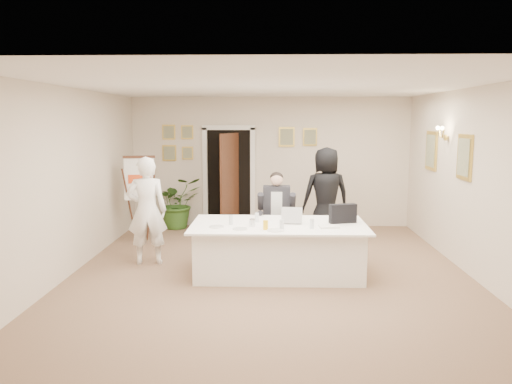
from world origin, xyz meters
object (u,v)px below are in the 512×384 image
(potted_palm, at_px, (177,203))
(laptop, at_px, (291,214))
(standing_man, at_px, (147,211))
(laptop_bag, at_px, (343,214))
(oj_glass, at_px, (266,225))
(conference_table, at_px, (279,249))
(paper_stack, at_px, (329,227))
(seated_man, at_px, (276,214))
(flip_chart, at_px, (140,203))
(standing_woman, at_px, (326,195))
(steel_jug, at_px, (252,223))

(potted_palm, relative_size, laptop, 3.25)
(standing_man, bearing_deg, laptop_bag, 163.16)
(laptop, height_order, oj_glass, laptop)
(conference_table, distance_m, paper_stack, 0.85)
(laptop, bearing_deg, potted_palm, 132.32)
(laptop_bag, xyz_separation_m, paper_stack, (-0.25, -0.33, -0.13))
(standing_man, xyz_separation_m, laptop_bag, (3.08, -0.41, 0.05))
(seated_man, height_order, flip_chart, flip_chart)
(laptop, bearing_deg, paper_stack, -26.78)
(laptop_bag, bearing_deg, seated_man, 120.09)
(standing_woman, distance_m, potted_palm, 3.30)
(laptop_bag, bearing_deg, standing_man, 156.87)
(laptop_bag, bearing_deg, paper_stack, -142.20)
(seated_man, height_order, standing_man, standing_man)
(seated_man, xyz_separation_m, potted_palm, (-2.11, 2.14, -0.18))
(flip_chart, bearing_deg, potted_palm, 68.63)
(conference_table, height_order, paper_stack, paper_stack)
(potted_palm, relative_size, laptop_bag, 2.68)
(potted_palm, bearing_deg, standing_man, -89.51)
(standing_man, bearing_deg, steel_jug, 148.70)
(seated_man, relative_size, laptop, 4.31)
(standing_man, xyz_separation_m, steel_jug, (1.72, -0.70, -0.04))
(standing_woman, bearing_deg, paper_stack, 75.74)
(standing_man, bearing_deg, oj_glass, 145.59)
(laptop_bag, distance_m, oj_glass, 1.26)
(potted_palm, height_order, laptop_bag, potted_palm)
(standing_man, bearing_deg, seated_man, -174.34)
(flip_chart, distance_m, laptop, 3.38)
(laptop, xyz_separation_m, laptop_bag, (0.77, -0.00, 0.01))
(potted_palm, bearing_deg, laptop_bag, -45.08)
(standing_woman, distance_m, laptop, 2.04)
(laptop, relative_size, paper_stack, 1.24)
(flip_chart, distance_m, standing_man, 1.57)
(standing_man, height_order, paper_stack, standing_man)
(laptop, distance_m, paper_stack, 0.64)
(paper_stack, distance_m, steel_jug, 1.11)
(standing_man, height_order, standing_woman, standing_woman)
(laptop, xyz_separation_m, steel_jug, (-0.58, -0.29, -0.08))
(laptop, xyz_separation_m, paper_stack, (0.53, -0.33, -0.12))
(conference_table, bearing_deg, steel_jug, -154.16)
(conference_table, height_order, flip_chart, flip_chart)
(conference_table, xyz_separation_m, steel_jug, (-0.39, -0.19, 0.44))
(standing_woman, relative_size, oj_glass, 13.96)
(conference_table, distance_m, standing_woman, 2.27)
(standing_woman, height_order, paper_stack, standing_woman)
(seated_man, relative_size, laptop_bag, 3.54)
(conference_table, relative_size, seated_man, 1.79)
(standing_man, relative_size, laptop, 5.14)
(laptop, bearing_deg, steel_jug, -148.08)
(seated_man, xyz_separation_m, laptop, (0.21, -0.96, 0.18))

